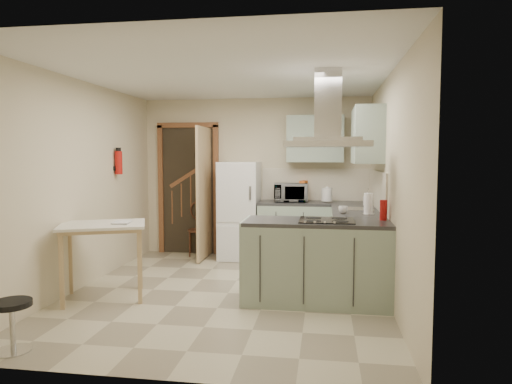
% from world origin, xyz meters
% --- Properties ---
extents(floor, '(4.20, 4.20, 0.00)m').
position_xyz_m(floor, '(0.00, 0.00, 0.00)').
color(floor, '#BAB190').
rests_on(floor, ground).
extents(ceiling, '(4.20, 4.20, 0.00)m').
position_xyz_m(ceiling, '(0.00, 0.00, 2.50)').
color(ceiling, silver).
rests_on(ceiling, back_wall).
extents(back_wall, '(3.60, 0.00, 3.60)m').
position_xyz_m(back_wall, '(0.00, 2.10, 1.25)').
color(back_wall, beige).
rests_on(back_wall, floor).
extents(left_wall, '(0.00, 4.20, 4.20)m').
position_xyz_m(left_wall, '(-1.80, 0.00, 1.25)').
color(left_wall, beige).
rests_on(left_wall, floor).
extents(right_wall, '(0.00, 4.20, 4.20)m').
position_xyz_m(right_wall, '(1.80, 0.00, 1.25)').
color(right_wall, beige).
rests_on(right_wall, floor).
extents(doorway, '(1.10, 0.12, 2.10)m').
position_xyz_m(doorway, '(-1.10, 2.07, 1.05)').
color(doorway, brown).
rests_on(doorway, floor).
extents(fridge, '(0.60, 0.60, 1.50)m').
position_xyz_m(fridge, '(-0.20, 1.80, 0.75)').
color(fridge, white).
rests_on(fridge, floor).
extents(counter_back, '(1.08, 0.60, 0.90)m').
position_xyz_m(counter_back, '(0.66, 1.80, 0.45)').
color(counter_back, '#9EB2A0').
rests_on(counter_back, floor).
extents(counter_right, '(0.60, 1.95, 0.90)m').
position_xyz_m(counter_right, '(1.50, 1.12, 0.45)').
color(counter_right, '#9EB2A0').
rests_on(counter_right, floor).
extents(splashback, '(1.68, 0.02, 0.50)m').
position_xyz_m(splashback, '(0.96, 2.09, 1.15)').
color(splashback, beige).
rests_on(splashback, counter_back).
extents(wall_cabinet_back, '(0.85, 0.35, 0.70)m').
position_xyz_m(wall_cabinet_back, '(0.95, 1.93, 1.85)').
color(wall_cabinet_back, '#9EB2A0').
rests_on(wall_cabinet_back, back_wall).
extents(wall_cabinet_right, '(0.35, 0.90, 0.70)m').
position_xyz_m(wall_cabinet_right, '(1.62, 0.85, 1.85)').
color(wall_cabinet_right, '#9EB2A0').
rests_on(wall_cabinet_right, right_wall).
extents(peninsula, '(1.55, 0.65, 0.90)m').
position_xyz_m(peninsula, '(1.02, -0.18, 0.45)').
color(peninsula, '#9EB2A0').
rests_on(peninsula, floor).
extents(hob, '(0.58, 0.50, 0.01)m').
position_xyz_m(hob, '(1.12, -0.18, 0.91)').
color(hob, black).
rests_on(hob, peninsula).
extents(extractor_hood, '(0.90, 0.55, 0.10)m').
position_xyz_m(extractor_hood, '(1.12, -0.18, 1.72)').
color(extractor_hood, silver).
rests_on(extractor_hood, ceiling).
extents(sink, '(0.45, 0.40, 0.01)m').
position_xyz_m(sink, '(1.50, 0.95, 0.91)').
color(sink, silver).
rests_on(sink, counter_right).
extents(fire_extinguisher, '(0.10, 0.10, 0.32)m').
position_xyz_m(fire_extinguisher, '(-1.74, 0.90, 1.50)').
color(fire_extinguisher, '#B2140F').
rests_on(fire_extinguisher, left_wall).
extents(drop_leaf_table, '(1.09, 0.97, 0.85)m').
position_xyz_m(drop_leaf_table, '(-1.33, -0.40, 0.42)').
color(drop_leaf_table, tan).
rests_on(drop_leaf_table, floor).
extents(bentwood_chair, '(0.43, 0.43, 0.80)m').
position_xyz_m(bentwood_chair, '(-0.90, 1.95, 0.40)').
color(bentwood_chair, '#462F17').
rests_on(bentwood_chair, floor).
extents(stool, '(0.33, 0.33, 0.42)m').
position_xyz_m(stool, '(-1.41, -1.82, 0.21)').
color(stool, black).
rests_on(stool, floor).
extents(microwave, '(0.54, 0.39, 0.28)m').
position_xyz_m(microwave, '(0.59, 1.79, 1.04)').
color(microwave, black).
rests_on(microwave, counter_back).
extents(kettle, '(0.17, 0.17, 0.24)m').
position_xyz_m(kettle, '(1.14, 1.78, 1.02)').
color(kettle, silver).
rests_on(kettle, counter_back).
extents(cereal_box, '(0.12, 0.22, 0.31)m').
position_xyz_m(cereal_box, '(0.78, 1.97, 1.06)').
color(cereal_box, orange).
rests_on(cereal_box, counter_back).
extents(soap_bottle, '(0.09, 0.09, 0.18)m').
position_xyz_m(soap_bottle, '(1.68, 1.43, 0.99)').
color(soap_bottle, '#B4B6C1').
rests_on(soap_bottle, counter_right).
extents(paper_towel, '(0.12, 0.12, 0.26)m').
position_xyz_m(paper_towel, '(1.62, 0.41, 1.03)').
color(paper_towel, white).
rests_on(paper_towel, counter_right).
extents(cup, '(0.12, 0.12, 0.09)m').
position_xyz_m(cup, '(1.33, 0.48, 0.94)').
color(cup, silver).
rests_on(cup, counter_right).
extents(red_bottle, '(0.09, 0.09, 0.22)m').
position_xyz_m(red_bottle, '(1.73, -0.05, 1.01)').
color(red_bottle, '#B2110F').
rests_on(red_bottle, peninsula).
extents(book, '(0.22, 0.27, 0.11)m').
position_xyz_m(book, '(-1.22, -0.36, 0.90)').
color(book, maroon).
rests_on(book, drop_leaf_table).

